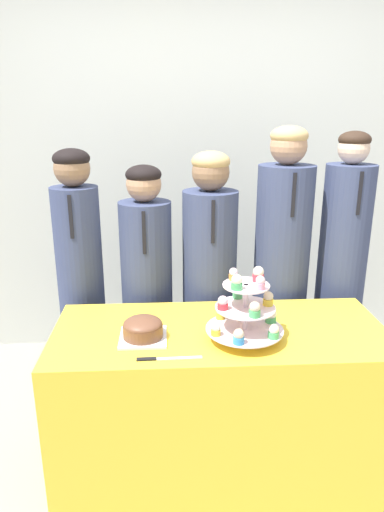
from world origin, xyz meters
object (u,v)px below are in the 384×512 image
Objects in this scene: student_0 at (82,293)px; student_2 at (209,294)px; student_4 at (340,284)px; cupcake_stand at (246,309)px; cake_knife at (158,359)px; student_3 at (280,283)px; round_cake at (143,328)px; student_1 at (147,301)px.

student_0 is 1.01× the size of student_2.
student_4 is at bearing 0.00° from student_0.
cupcake_stand is 0.90m from student_4.
cake_knife is at bearing -143.15° from student_4.
student_4 is at bearing 35.32° from cake_knife.
student_3 is 1.02× the size of student_4.
student_3 is at bearing 0.00° from student_0.
student_2 is at bearing 180.00° from student_4.
round_cake is 0.68m from student_2.
student_3 is at bearing 38.20° from round_cake.
cupcake_stand is 0.23× the size of student_1.
student_1 is 1.09m from student_4.
student_3 is (0.74, 0.00, 0.09)m from student_1.
student_1 is 0.88× the size of student_3.
student_0 is at bearing -180.00° from student_1.
student_2 is (0.34, 0.00, 0.03)m from student_1.
student_0 is at bearing 117.84° from cake_knife.
student_4 is (1.02, 0.76, 0.00)m from cake_knife.
round_cake is at bearing -89.63° from student_1.
student_4 reaches higher than cake_knife.
student_3 is (0.30, 0.62, -0.13)m from cupcake_stand.
student_4 is at bearing 0.00° from student_1.
cake_knife is 0.17× the size of student_0.
cupcake_stand reaches higher than round_cake.
student_4 is at bearing -0.00° from student_2.
cake_knife is at bearing -131.49° from student_3.
student_0 is 0.36m from student_1.
student_1 is (-0.00, 0.58, -0.12)m from round_cake.
student_1 is at bearing -180.00° from student_2.
student_4 is (0.65, 0.62, -0.14)m from cupcake_stand.
round_cake is 0.12× the size of student_3.
round_cake is at bearing 108.98° from cake_knife.
cake_knife is 0.17× the size of student_2.
student_3 reaches higher than cupcake_stand.
cake_knife is 0.42m from cupcake_stand.
cupcake_stand is 0.20× the size of student_3.
student_2 reaches higher than round_cake.
cake_knife is at bearing -60.62° from student_0.
student_3 reaches higher than student_0.
student_2 reaches higher than cake_knife.
student_4 is (1.09, 0.00, 0.08)m from student_1.
student_4 is at bearing 28.29° from round_cake.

